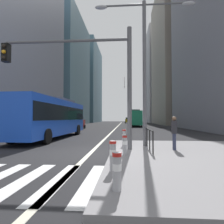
{
  "coord_description": "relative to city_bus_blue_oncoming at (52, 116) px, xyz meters",
  "views": [
    {
      "loc": [
        1.67,
        -8.96,
        1.64
      ],
      "look_at": [
        -1.58,
        36.08,
        3.16
      ],
      "focal_mm": 30.52,
      "sensor_mm": 36.0,
      "label": 1
    }
  ],
  "objects": [
    {
      "name": "car_receding_near",
      "position": [
        6.82,
        48.84,
        -0.84
      ],
      "size": [
        2.15,
        4.61,
        1.94
      ],
      "color": "gold",
      "rests_on": "ground"
    },
    {
      "name": "bollard_right",
      "position": [
        6.06,
        -7.47,
        -1.25
      ],
      "size": [
        0.2,
        0.2,
        0.78
      ],
      "color": "#99999E",
      "rests_on": "median_island"
    },
    {
      "name": "city_bus_red_receding",
      "position": [
        8.04,
        25.88,
        0.0
      ],
      "size": [
        2.81,
        11.76,
        3.4
      ],
      "color": "#198456",
      "rests_on": "ground"
    },
    {
      "name": "car_oncoming_mid",
      "position": [
        -1.44,
        13.48,
        -0.85
      ],
      "size": [
        2.07,
        4.35,
        1.94
      ],
      "color": "maroon",
      "rests_on": "ground"
    },
    {
      "name": "pedestrian_waiting",
      "position": [
        8.41,
        -6.08,
        -0.81
      ],
      "size": [
        0.29,
        0.41,
        1.59
      ],
      "color": "#2D334C",
      "rests_on": "median_island"
    },
    {
      "name": "ground_plane",
      "position": [
        4.43,
        13.62,
        -1.84
      ],
      "size": [
        160.0,
        160.0,
        0.0
      ],
      "primitive_type": "plane",
      "color": "black"
    },
    {
      "name": "bollard_front",
      "position": [
        5.92,
        -11.38,
        -1.25
      ],
      "size": [
        0.2,
        0.2,
        0.79
      ],
      "color": "#99999E",
      "rests_on": "median_island"
    },
    {
      "name": "bollard_back",
      "position": [
        6.01,
        -4.96,
        -1.19
      ],
      "size": [
        0.2,
        0.2,
        0.9
      ],
      "color": "#99999E",
      "rests_on": "median_island"
    },
    {
      "name": "office_tower_right_mid",
      "position": [
        21.43,
        39.36,
        17.32
      ],
      "size": [
        12.77,
        22.79,
        38.31
      ],
      "primitive_type": "cube",
      "color": "gray",
      "rests_on": "ground"
    },
    {
      "name": "crosswalk_stripes",
      "position": [
        3.43,
        -10.38,
        -1.83
      ],
      "size": [
        7.65,
        3.2,
        0.01
      ],
      "color": "silver",
      "rests_on": "ground"
    },
    {
      "name": "median_island",
      "position": [
        9.93,
        -7.38,
        -1.76
      ],
      "size": [
        9.0,
        10.0,
        0.15
      ],
      "primitive_type": "cube",
      "color": "gray",
      "rests_on": "ground"
    },
    {
      "name": "city_bus_blue_oncoming",
      "position": [
        0.0,
        0.0,
        0.0
      ],
      "size": [
        2.89,
        11.1,
        3.4
      ],
      "color": "blue",
      "rests_on": "ground"
    },
    {
      "name": "traffic_signal_gantry",
      "position": [
        4.06,
        -6.06,
        2.3
      ],
      "size": [
        6.63,
        0.65,
        6.0
      ],
      "color": "#515156",
      "rests_on": "median_island"
    },
    {
      "name": "office_tower_left_far",
      "position": [
        -11.57,
        66.62,
        14.68
      ],
      "size": [
        11.52,
        25.34,
        33.02
      ],
      "primitive_type": "cube",
      "color": "slate",
      "rests_on": "ground"
    },
    {
      "name": "office_tower_right_far",
      "position": [
        21.43,
        64.3,
        16.79
      ],
      "size": [
        12.94,
        18.49,
        37.26
      ],
      "primitive_type": "cube",
      "color": "#9E9EA3",
      "rests_on": "ground"
    },
    {
      "name": "street_lamp_post",
      "position": [
        7.14,
        -4.91,
        3.45
      ],
      "size": [
        5.5,
        0.32,
        8.0
      ],
      "color": "#56565B",
      "rests_on": "median_island"
    },
    {
      "name": "office_tower_left_mid",
      "position": [
        -11.57,
        36.99,
        13.21
      ],
      "size": [
        10.85,
        22.81,
        30.08
      ],
      "primitive_type": "cube",
      "color": "slate",
      "rests_on": "ground"
    },
    {
      "name": "pedestrian_railing",
      "position": [
        7.23,
        -5.63,
        -0.99
      ],
      "size": [
        0.06,
        3.38,
        0.98
      ],
      "color": "black",
      "rests_on": "median_island"
    },
    {
      "name": "lane_centre_line",
      "position": [
        4.43,
        23.62,
        -1.83
      ],
      "size": [
        0.2,
        80.0,
        0.01
      ],
      "primitive_type": "cube",
      "color": "beige",
      "rests_on": "ground"
    },
    {
      "name": "bollard_left",
      "position": [
        5.74,
        -9.93,
        -1.21
      ],
      "size": [
        0.2,
        0.2,
        0.85
      ],
      "color": "#99999E",
      "rests_on": "median_island"
    }
  ]
}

